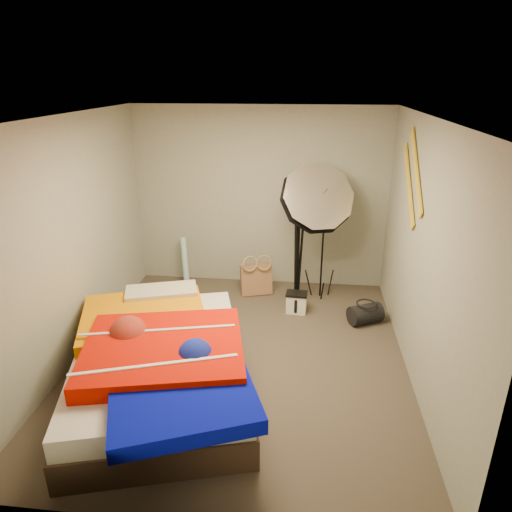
# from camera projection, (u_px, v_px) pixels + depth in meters

# --- Properties ---
(floor) EXTENTS (4.00, 4.00, 0.00)m
(floor) POSITION_uv_depth(u_px,v_px,m) (241.00, 357.00, 4.94)
(floor) COLOR #4E4539
(floor) RESTS_ON ground
(ceiling) EXTENTS (4.00, 4.00, 0.00)m
(ceiling) POSITION_uv_depth(u_px,v_px,m) (237.00, 117.00, 4.02)
(ceiling) COLOR silver
(ceiling) RESTS_ON wall_back
(wall_back) EXTENTS (3.50, 0.00, 3.50)m
(wall_back) POSITION_uv_depth(u_px,v_px,m) (260.00, 199.00, 6.33)
(wall_back) COLOR #999D8F
(wall_back) RESTS_ON floor
(wall_front) EXTENTS (3.50, 0.00, 3.50)m
(wall_front) POSITION_uv_depth(u_px,v_px,m) (189.00, 372.00, 2.63)
(wall_front) COLOR #999D8F
(wall_front) RESTS_ON floor
(wall_left) EXTENTS (0.00, 4.00, 4.00)m
(wall_left) POSITION_uv_depth(u_px,v_px,m) (70.00, 243.00, 4.66)
(wall_left) COLOR #999D8F
(wall_left) RESTS_ON floor
(wall_right) EXTENTS (0.00, 4.00, 4.00)m
(wall_right) POSITION_uv_depth(u_px,v_px,m) (423.00, 257.00, 4.30)
(wall_right) COLOR #999D8F
(wall_right) RESTS_ON floor
(tote_bag) EXTENTS (0.46, 0.30, 0.44)m
(tote_bag) POSITION_uv_depth(u_px,v_px,m) (256.00, 279.00, 6.31)
(tote_bag) COLOR #A27552
(tote_bag) RESTS_ON floor
(wrapping_roll) EXTENTS (0.16, 0.22, 0.70)m
(wrapping_roll) POSITION_uv_depth(u_px,v_px,m) (185.00, 262.00, 6.55)
(wrapping_roll) COLOR #63BEDE
(wrapping_roll) RESTS_ON floor
(camera_case) EXTENTS (0.26, 0.20, 0.25)m
(camera_case) POSITION_uv_depth(u_px,v_px,m) (296.00, 303.00, 5.85)
(camera_case) COLOR white
(camera_case) RESTS_ON floor
(duffel_bag) EXTENTS (0.46, 0.39, 0.24)m
(duffel_bag) POSITION_uv_depth(u_px,v_px,m) (365.00, 314.00, 5.59)
(duffel_bag) COLOR black
(duffel_bag) RESTS_ON floor
(wall_stripe_upper) EXTENTS (0.02, 0.91, 0.78)m
(wall_stripe_upper) POSITION_uv_depth(u_px,v_px,m) (416.00, 171.00, 4.60)
(wall_stripe_upper) COLOR gold
(wall_stripe_upper) RESTS_ON wall_right
(wall_stripe_lower) EXTENTS (0.02, 0.91, 0.78)m
(wall_stripe_lower) POSITION_uv_depth(u_px,v_px,m) (409.00, 185.00, 4.90)
(wall_stripe_lower) COLOR gold
(wall_stripe_lower) RESTS_ON wall_right
(bed) EXTENTS (2.14, 2.61, 0.65)m
(bed) POSITION_uv_depth(u_px,v_px,m) (161.00, 363.00, 4.29)
(bed) COLOR #432F23
(bed) RESTS_ON floor
(photo_umbrella) EXTENTS (1.06, 0.86, 1.96)m
(photo_umbrella) POSITION_uv_depth(u_px,v_px,m) (316.00, 199.00, 5.68)
(photo_umbrella) COLOR black
(photo_umbrella) RESTS_ON floor
(camera_tripod) EXTENTS (0.09, 0.09, 1.33)m
(camera_tripod) POSITION_uv_depth(u_px,v_px,m) (298.00, 250.00, 5.84)
(camera_tripod) COLOR black
(camera_tripod) RESTS_ON floor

